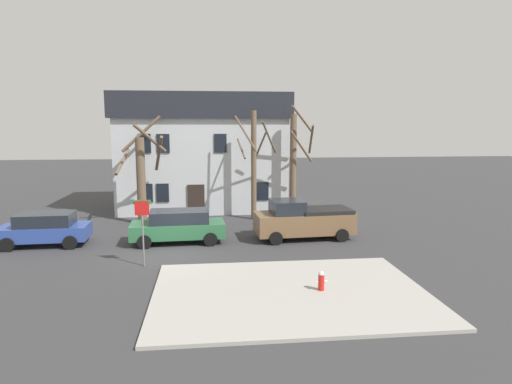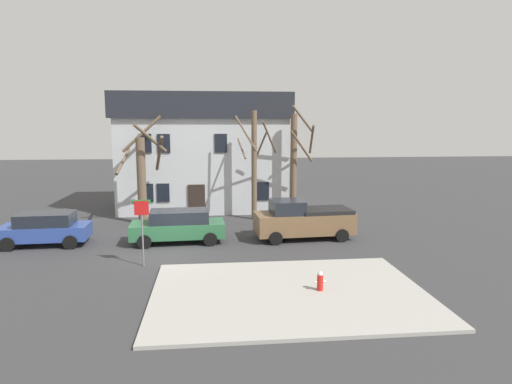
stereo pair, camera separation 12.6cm
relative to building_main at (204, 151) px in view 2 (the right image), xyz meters
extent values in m
plane|color=#38383A|center=(-1.57, -12.17, -4.12)|extent=(120.00, 120.00, 0.00)
cube|color=#A8A59E|center=(3.19, -17.51, -4.06)|extent=(9.68, 7.00, 0.12)
cube|color=silver|center=(0.00, 0.00, -0.92)|extent=(11.46, 6.63, 6.40)
cube|color=#23262D|center=(0.00, 0.00, 3.12)|extent=(11.96, 7.13, 1.69)
cube|color=#2D231E|center=(-0.46, -3.36, -3.07)|extent=(1.10, 0.12, 2.10)
cube|color=black|center=(-3.64, -3.35, -2.52)|extent=(0.80, 0.08, 1.20)
cube|color=black|center=(-2.61, -3.35, -2.52)|extent=(0.80, 0.08, 1.20)
cube|color=black|center=(3.95, -3.35, -2.52)|extent=(0.80, 0.08, 1.20)
cube|color=black|center=(-3.66, -3.35, 0.68)|extent=(0.80, 0.08, 1.20)
cube|color=black|center=(-2.48, -3.35, 0.68)|extent=(0.80, 0.08, 1.20)
cube|color=black|center=(1.18, -3.35, 0.68)|extent=(0.80, 0.08, 1.20)
cylinder|color=brown|center=(-3.66, -5.31, -1.51)|extent=(0.54, 0.54, 5.22)
cylinder|color=brown|center=(-4.75, -5.12, -0.32)|extent=(0.58, 2.30, 1.46)
cylinder|color=brown|center=(-2.59, -5.01, 0.12)|extent=(0.82, 2.32, 2.23)
cylinder|color=brown|center=(-2.95, -6.08, 1.08)|extent=(1.76, 1.64, 1.71)
cylinder|color=brown|center=(-3.73, -4.13, 1.29)|extent=(2.49, 0.33, 2.30)
cylinder|color=brown|center=(3.22, -4.71, -0.70)|extent=(0.34, 0.34, 6.85)
cylinder|color=brown|center=(2.42, -4.87, 0.40)|extent=(0.46, 1.68, 1.22)
cylinder|color=brown|center=(3.67, -4.41, 0.53)|extent=(0.75, 1.06, 1.80)
cylinder|color=brown|center=(2.65, -5.29, 1.34)|extent=(1.33, 1.29, 2.17)
cylinder|color=brown|center=(4.11, -5.23, 1.09)|extent=(1.18, 1.91, 2.03)
cylinder|color=brown|center=(5.84, -4.16, -0.78)|extent=(0.42, 0.42, 6.68)
cylinder|color=brown|center=(6.20, -4.90, 0.51)|extent=(1.66, 0.91, 2.01)
cylinder|color=brown|center=(6.24, -4.87, 2.23)|extent=(1.58, 0.98, 1.66)
cylinder|color=brown|center=(6.96, -4.31, 0.92)|extent=(0.47, 2.36, 1.93)
cube|color=#2D4799|center=(-7.80, -9.81, -3.45)|extent=(4.28, 1.99, 0.70)
cube|color=#1E232B|center=(-7.72, -9.81, -2.79)|extent=(2.67, 1.71, 0.62)
cylinder|color=black|center=(-9.20, -10.78, -3.78)|extent=(0.69, 0.24, 0.68)
cylinder|color=black|center=(-9.27, -8.95, -3.78)|extent=(0.69, 0.24, 0.68)
cylinder|color=black|center=(-6.34, -10.68, -3.78)|extent=(0.69, 0.24, 0.68)
cylinder|color=black|center=(-6.41, -8.84, -3.78)|extent=(0.69, 0.24, 0.68)
cube|color=#2D6B42|center=(-1.22, -9.97, -3.43)|extent=(4.79, 2.07, 0.74)
cube|color=#1E232B|center=(-1.13, -9.96, -2.76)|extent=(3.00, 1.76, 0.62)
cylinder|color=black|center=(-2.78, -10.97, -3.78)|extent=(0.69, 0.25, 0.68)
cylinder|color=black|center=(-2.87, -9.12, -3.78)|extent=(0.69, 0.25, 0.68)
cylinder|color=black|center=(0.42, -10.81, -3.78)|extent=(0.69, 0.25, 0.68)
cylinder|color=black|center=(0.33, -8.97, -3.78)|extent=(0.69, 0.25, 0.68)
cube|color=brown|center=(5.35, -9.84, -3.27)|extent=(5.26, 2.38, 1.07)
cube|color=#1E232B|center=(4.43, -9.90, -2.39)|extent=(1.76, 1.90, 0.70)
cube|color=black|center=(6.48, -9.76, -2.64)|extent=(2.80, 2.13, 0.20)
cylinder|color=black|center=(3.68, -10.97, -3.78)|extent=(0.69, 0.27, 0.68)
cylinder|color=black|center=(3.54, -8.94, -3.78)|extent=(0.69, 0.27, 0.68)
cylinder|color=black|center=(7.17, -10.73, -3.78)|extent=(0.69, 0.27, 0.68)
cylinder|color=black|center=(7.03, -8.70, -3.78)|extent=(0.69, 0.27, 0.68)
cylinder|color=red|center=(4.31, -17.53, -3.71)|extent=(0.22, 0.22, 0.58)
sphere|color=silver|center=(4.31, -17.53, -3.41)|extent=(0.21, 0.21, 0.21)
cylinder|color=silver|center=(4.15, -17.53, -3.69)|extent=(0.10, 0.09, 0.09)
cylinder|color=silver|center=(4.47, -17.53, -3.69)|extent=(0.10, 0.09, 0.09)
cylinder|color=slate|center=(-2.43, -13.68, -2.71)|extent=(0.07, 0.07, 2.82)
cube|color=red|center=(-2.43, -13.70, -1.60)|extent=(0.60, 0.03, 0.60)
cube|color=#1E8C38|center=(-2.43, -13.66, -1.35)|extent=(0.76, 0.02, 0.18)
camera|label=1|loc=(0.36, -32.30, 1.84)|focal=31.06mm
camera|label=2|loc=(0.49, -32.32, 1.84)|focal=31.06mm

